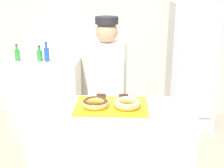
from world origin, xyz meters
TOP-DOWN VIEW (x-y plane):
  - wall_back at (0.00, 2.13)m, footprint 8.00×0.06m
  - display_counter at (0.00, 0.00)m, footprint 1.40×0.57m
  - serving_tray at (0.00, 0.00)m, footprint 0.62×0.42m
  - donut_chocolate_glaze at (-0.13, -0.05)m, footprint 0.24×0.24m
  - donut_light_glaze at (0.13, -0.05)m, footprint 0.24×0.24m
  - brownie_back_left at (-0.10, 0.15)m, footprint 0.08×0.08m
  - brownie_back_right at (0.10, 0.15)m, footprint 0.08×0.08m
  - baker_person at (-0.07, 0.56)m, footprint 0.40×0.40m
  - beverage_fridge at (1.04, 1.76)m, footprint 0.63×0.61m
  - chest_freezer at (-1.04, 1.76)m, footprint 0.95×0.61m
  - bottle_blue at (-1.00, 1.79)m, footprint 0.07×0.07m
  - bottle_green at (-1.11, 1.80)m, footprint 0.08×0.08m
  - bottle_green_b at (-1.43, 1.80)m, footprint 0.07×0.07m

SIDE VIEW (x-z plane):
  - chest_freezer at x=-1.04m, z-range 0.00..0.90m
  - display_counter at x=0.00m, z-range 0.00..0.95m
  - beverage_fridge at x=1.04m, z-range 0.00..1.73m
  - baker_person at x=-0.07m, z-range 0.04..1.70m
  - serving_tray at x=0.00m, z-range 0.95..0.97m
  - bottle_green at x=-1.11m, z-range 0.87..1.10m
  - brownie_back_left at x=-0.10m, z-range 0.97..1.00m
  - brownie_back_right at x=0.10m, z-range 0.97..1.00m
  - bottle_green_b at x=-1.43m, z-range 0.87..1.11m
  - donut_chocolate_glaze at x=-0.13m, z-range 0.97..1.03m
  - donut_light_glaze at x=0.13m, z-range 0.97..1.03m
  - bottle_blue at x=-1.00m, z-range 0.87..1.14m
  - wall_back at x=0.00m, z-range 0.00..2.70m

